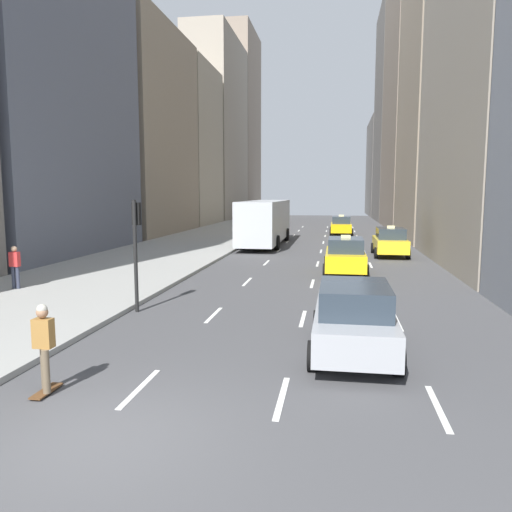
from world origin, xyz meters
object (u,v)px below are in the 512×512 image
(sedan_black_near, at_px, (354,318))
(skateboarder, at_px, (44,345))
(taxi_second, at_px, (345,256))
(taxi_third, at_px, (390,242))
(traffic_light_pole, at_px, (136,237))
(pedestrian_mid_block, at_px, (15,265))
(taxi_lead, at_px, (341,225))
(city_bus, at_px, (265,221))

(sedan_black_near, height_order, skateboarder, skateboarder)
(taxi_second, height_order, skateboarder, taxi_second)
(taxi_third, distance_m, skateboarder, 24.25)
(skateboarder, distance_m, traffic_light_pole, 6.86)
(taxi_third, relative_size, pedestrian_mid_block, 2.67)
(taxi_lead, xyz_separation_m, city_bus, (-5.61, -9.76, 0.91))
(city_bus, xyz_separation_m, skateboarder, (-0.25, -27.96, -0.82))
(city_bus, height_order, pedestrian_mid_block, city_bus)
(taxi_lead, distance_m, sedan_black_near, 34.33)
(taxi_second, bearing_deg, taxi_third, 69.09)
(taxi_second, relative_size, skateboarder, 2.52)
(skateboarder, bearing_deg, taxi_third, 69.06)
(sedan_black_near, relative_size, city_bus, 0.39)
(taxi_lead, height_order, taxi_third, same)
(skateboarder, height_order, traffic_light_pole, traffic_light_pole)
(skateboarder, bearing_deg, taxi_lead, 81.16)
(taxi_lead, xyz_separation_m, pedestrian_mid_block, (-12.60, -28.88, 0.19))
(city_bus, distance_m, pedestrian_mid_block, 20.37)
(taxi_lead, relative_size, skateboarder, 2.52)
(traffic_light_pole, bearing_deg, taxi_lead, 77.74)
(taxi_third, height_order, traffic_light_pole, traffic_light_pole)
(sedan_black_near, xyz_separation_m, traffic_light_pole, (-6.75, 3.26, 1.54))
(taxi_second, xyz_separation_m, traffic_light_pole, (-6.75, -8.66, 1.53))
(taxi_lead, bearing_deg, city_bus, -119.90)
(skateboarder, bearing_deg, sedan_black_near, 30.05)
(taxi_third, height_order, sedan_black_near, taxi_third)
(city_bus, bearing_deg, sedan_black_near, -77.13)
(pedestrian_mid_block, bearing_deg, taxi_third, 41.87)
(taxi_third, bearing_deg, taxi_second, -110.91)
(taxi_lead, xyz_separation_m, taxi_third, (2.80, -15.08, 0.00))
(sedan_black_near, distance_m, traffic_light_pole, 7.65)
(sedan_black_near, height_order, city_bus, city_bus)
(sedan_black_near, xyz_separation_m, city_bus, (-5.61, 24.57, 0.92))
(pedestrian_mid_block, xyz_separation_m, traffic_light_pole, (5.85, -2.19, 1.34))
(sedan_black_near, distance_m, skateboarder, 6.78)
(pedestrian_mid_block, bearing_deg, city_bus, 69.92)
(taxi_second, height_order, pedestrian_mid_block, taxi_second)
(taxi_third, xyz_separation_m, skateboarder, (-8.67, -22.64, 0.08))
(sedan_black_near, relative_size, pedestrian_mid_block, 2.77)
(taxi_third, distance_m, sedan_black_near, 19.45)
(taxi_third, relative_size, city_bus, 0.38)
(city_bus, relative_size, pedestrian_mid_block, 7.04)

